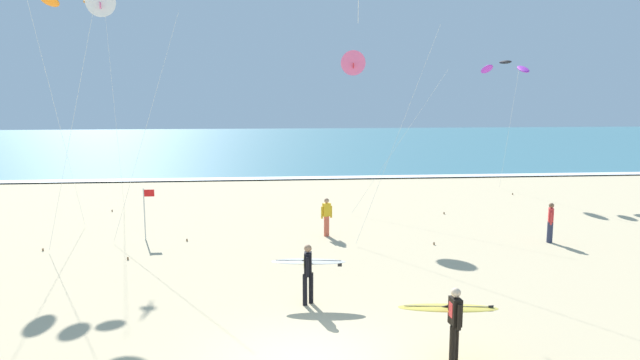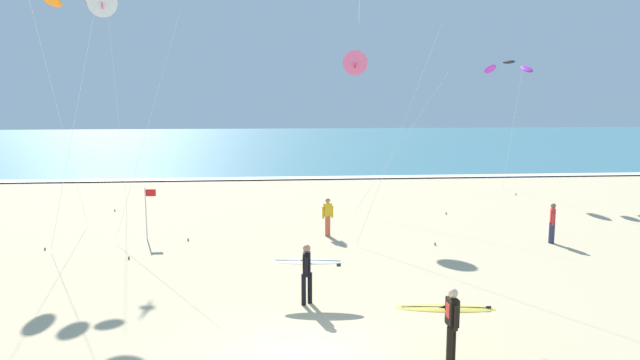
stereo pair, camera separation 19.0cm
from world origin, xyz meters
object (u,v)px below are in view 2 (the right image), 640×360
surfer_trailing (307,266)px  bystander_yellow_top (328,217)px  kite_delta_ivory_distant (103,4)px  lifeguard_flag (147,208)px  surfer_lead (449,315)px  kite_arc_charcoal_mid (509,67)px  kite_delta_rose_close (355,64)px  bystander_red_top (552,223)px

surfer_trailing → bystander_yellow_top: bearing=80.1°
kite_delta_ivory_distant → lifeguard_flag: 7.95m
surfer_lead → kite_arc_charcoal_mid: (10.52, 22.38, 6.42)m
kite_delta_rose_close → kite_arc_charcoal_mid: bearing=34.2°
kite_delta_rose_close → lifeguard_flag: kite_delta_rose_close is taller
kite_delta_ivory_distant → bystander_yellow_top: size_ratio=6.11×
surfer_trailing → kite_delta_ivory_distant: (-7.09, 7.01, 8.07)m
surfer_trailing → lifeguard_flag: (-5.97, 7.61, 0.22)m
surfer_trailing → lifeguard_flag: lifeguard_flag is taller
surfer_lead → kite_delta_rose_close: bearing=89.5°
kite_delta_ivory_distant → surfer_trailing: bearing=-44.7°
kite_delta_rose_close → bystander_red_top: kite_delta_rose_close is taller
surfer_lead → bystander_yellow_top: size_ratio=1.49×
kite_arc_charcoal_mid → surfer_lead: bearing=-115.2°
kite_delta_ivory_distant → lifeguard_flag: bearing=28.1°
kite_delta_ivory_distant → kite_delta_rose_close: 11.21m
bystander_red_top → lifeguard_flag: size_ratio=0.76×
kite_delta_ivory_distant → bystander_red_top: 19.04m
surfer_lead → kite_delta_rose_close: 16.54m
kite_arc_charcoal_mid → kite_delta_ivory_distant: 23.56m
kite_delta_rose_close → bystander_red_top: bearing=-40.2°
kite_arc_charcoal_mid → bystander_red_top: 14.93m
lifeguard_flag → kite_delta_rose_close: bearing=23.6°
bystander_yellow_top → lifeguard_flag: 7.30m
kite_delta_ivory_distant → bystander_yellow_top: kite_delta_ivory_distant is taller
kite_delta_ivory_distant → bystander_red_top: bearing=-4.6°
surfer_trailing → lifeguard_flag: size_ratio=1.03×
surfer_lead → bystander_yellow_top: bearing=97.8°
kite_delta_ivory_distant → bystander_yellow_top: (8.41, 0.48, -8.30)m
kite_arc_charcoal_mid → bystander_yellow_top: (-12.06, -11.07, -6.65)m
kite_delta_ivory_distant → lifeguard_flag: size_ratio=4.63×
surfer_lead → surfer_trailing: (-2.85, 3.82, -0.00)m
bystander_yellow_top → surfer_lead: bearing=-82.2°
kite_delta_ivory_distant → lifeguard_flag: kite_delta_ivory_distant is taller
surfer_lead → bystander_yellow_top: 11.41m
bystander_red_top → kite_arc_charcoal_mid: bearing=75.3°
kite_delta_rose_close → bystander_red_top: 11.17m
surfer_trailing → kite_delta_ivory_distant: kite_delta_ivory_distant is taller
surfer_lead → bystander_red_top: 11.84m
surfer_trailing → kite_delta_ivory_distant: 12.83m
surfer_lead → lifeguard_flag: bearing=127.7°
surfer_trailing → kite_arc_charcoal_mid: kite_arc_charcoal_mid is taller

